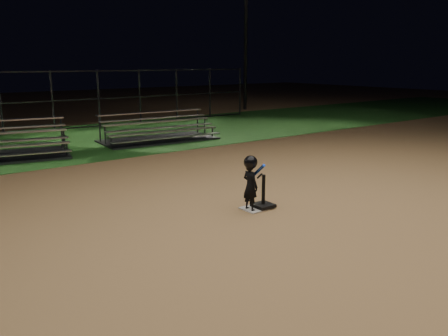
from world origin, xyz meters
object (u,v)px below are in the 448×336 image
child_batter (250,182)px  light_pole_right (246,25)px  home_plate (254,209)px  bleacher_right (159,135)px  batting_tee (263,201)px

child_batter → light_pole_right: size_ratio=0.13×
home_plate → child_batter: (-0.11, -0.01, 0.57)m
home_plate → child_batter: size_ratio=0.41×
bleacher_right → light_pole_right: size_ratio=0.52×
light_pole_right → home_plate: bearing=-128.8°
home_plate → child_batter: bearing=-175.0°
home_plate → bleacher_right: size_ratio=0.11×
home_plate → bleacher_right: (2.33, 8.18, 0.20)m
home_plate → batting_tee: bearing=-12.3°
batting_tee → light_pole_right: size_ratio=0.08×
child_batter → light_pole_right: (12.11, 14.95, 4.36)m
batting_tee → bleacher_right: (2.13, 8.22, 0.07)m
batting_tee → child_batter: size_ratio=0.60×
batting_tee → child_batter: child_batter is taller
batting_tee → bleacher_right: size_ratio=0.15×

